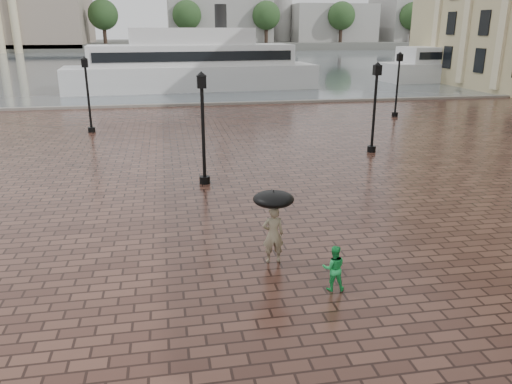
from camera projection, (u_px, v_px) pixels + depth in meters
The scene contains 12 objects.
ground at pixel (480, 288), 12.38m from camera, with size 300.00×300.00×0.00m, color #3A211A.
harbour_water at pixel (201, 60), 98.32m from camera, with size 240.00×240.00×0.00m, color #4E585E.
quay_edge at pixel (254, 104), 42.27m from camera, with size 80.00×0.60×0.30m, color slate.
far_shore at pixel (185, 44), 161.53m from camera, with size 300.00×60.00×2.00m, color #4C4C47.
distant_skyline at pixel (338, 17), 157.75m from camera, with size 102.50×22.00×33.00m.
far_trees at pixel (187, 15), 138.35m from camera, with size 188.00×8.00×13.50m.
street_lamps at pixel (273, 100), 27.74m from camera, with size 21.44×14.44×4.40m.
adult_pedestrian at pixel (273, 235), 13.52m from camera, with size 0.59×0.39×1.62m, color gray.
child_pedestrian at pixel (334, 268), 12.13m from camera, with size 0.57×0.44×1.16m, color green.
ferry_near at pixel (192, 65), 51.31m from camera, with size 26.01×8.11×8.40m.
ferry_far at pixel (472, 61), 60.63m from camera, with size 23.05×6.69×7.48m.
umbrella at pixel (273, 199), 13.20m from camera, with size 1.10×1.10×1.12m.
Camera 1 is at (-7.46, -9.83, 6.14)m, focal length 35.00 mm.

